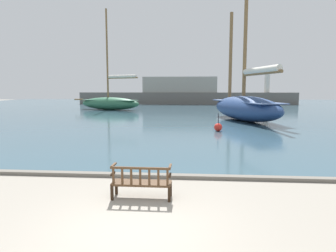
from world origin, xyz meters
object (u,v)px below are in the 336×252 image
at_px(sailboat_centre_channel, 245,106).
at_px(channel_buoy, 218,127).
at_px(park_bench, 142,182).
at_px(sailboat_nearest_port, 110,102).

xyz_separation_m(sailboat_centre_channel, channel_buoy, (-3.07, -7.57, -1.09)).
relative_size(sailboat_centre_channel, channel_buoy, 11.53).
xyz_separation_m(park_bench, channel_buoy, (3.13, 12.98, -0.10)).
bearing_deg(sailboat_nearest_port, channel_buoy, -57.45).
bearing_deg(channel_buoy, sailboat_centre_channel, 67.94).
height_order(park_bench, channel_buoy, channel_buoy).
height_order(park_bench, sailboat_centre_channel, sailboat_centre_channel).
bearing_deg(channel_buoy, sailboat_nearest_port, 122.55).
xyz_separation_m(sailboat_nearest_port, sailboat_centre_channel, (16.61, -13.65, 0.27)).
bearing_deg(sailboat_centre_channel, channel_buoy, -112.06).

